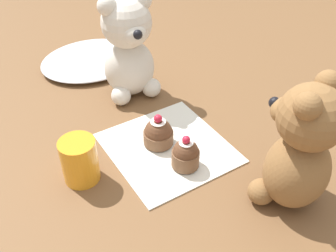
% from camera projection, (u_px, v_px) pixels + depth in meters
% --- Properties ---
extents(ground_plane, '(4.00, 4.00, 0.00)m').
position_uv_depth(ground_plane, '(168.00, 148.00, 0.77)').
color(ground_plane, brown).
extents(knitted_placemat, '(0.22, 0.23, 0.01)m').
position_uv_depth(knitted_placemat, '(168.00, 147.00, 0.76)').
color(knitted_placemat, silver).
rests_on(knitted_placemat, ground_plane).
extents(tulle_cloth, '(0.26, 0.22, 0.02)m').
position_uv_depth(tulle_cloth, '(91.00, 59.00, 1.01)').
color(tulle_cloth, silver).
rests_on(tulle_cloth, ground_plane).
extents(teddy_bear_cream, '(0.12, 0.13, 0.23)m').
position_uv_depth(teddy_bear_cream, '(129.00, 48.00, 0.85)').
color(teddy_bear_cream, silver).
rests_on(teddy_bear_cream, ground_plane).
extents(teddy_bear_tan, '(0.14, 0.14, 0.23)m').
position_uv_depth(teddy_bear_tan, '(300.00, 149.00, 0.60)').
color(teddy_bear_tan, olive).
rests_on(teddy_bear_tan, ground_plane).
extents(cupcake_near_cream_bear, '(0.06, 0.06, 0.07)m').
position_uv_depth(cupcake_near_cream_bear, '(158.00, 134.00, 0.76)').
color(cupcake_near_cream_bear, brown).
rests_on(cupcake_near_cream_bear, knitted_placemat).
extents(cupcake_near_tan_bear, '(0.05, 0.05, 0.07)m').
position_uv_depth(cupcake_near_tan_bear, '(187.00, 154.00, 0.71)').
color(cupcake_near_tan_bear, brown).
rests_on(cupcake_near_tan_bear, knitted_placemat).
extents(juice_glass, '(0.06, 0.06, 0.08)m').
position_uv_depth(juice_glass, '(80.00, 161.00, 0.68)').
color(juice_glass, orange).
rests_on(juice_glass, ground_plane).
extents(teaspoon, '(0.03, 0.13, 0.01)m').
position_uv_depth(teaspoon, '(74.00, 159.00, 0.74)').
color(teaspoon, silver).
rests_on(teaspoon, ground_plane).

